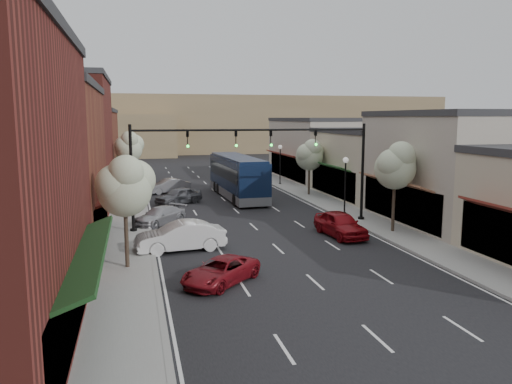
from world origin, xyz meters
TOP-DOWN VIEW (x-y plane):
  - ground at (0.00, 0.00)m, footprint 160.00×160.00m
  - sidewalk_left at (-8.40, 18.50)m, footprint 2.80×73.00m
  - sidewalk_right at (8.40, 18.50)m, footprint 2.80×73.00m
  - curb_left at (-7.00, 18.50)m, footprint 0.25×73.00m
  - curb_right at (7.00, 18.50)m, footprint 0.25×73.00m
  - bldg_left_midnear at (-14.23, 6.00)m, footprint 10.14×14.10m
  - bldg_left_midfar at (-14.24, 20.00)m, footprint 10.14×14.10m
  - bldg_left_far at (-14.22, 36.00)m, footprint 10.14×18.10m
  - bldg_right_midnear at (13.72, 6.00)m, footprint 9.14×12.10m
  - bldg_right_midfar at (13.70, 18.00)m, footprint 9.14×12.10m
  - bldg_right_far at (13.71, 32.00)m, footprint 9.14×16.10m
  - hill_far at (0.00, 90.00)m, footprint 120.00×30.00m
  - hill_near at (-25.00, 78.00)m, footprint 50.00×20.00m
  - signal_mast_right at (5.62, 8.00)m, footprint 8.22×0.46m
  - signal_mast_left at (-5.62, 8.00)m, footprint 8.22×0.46m
  - tree_right_near at (8.35, 3.94)m, footprint 2.85×2.65m
  - tree_right_far at (8.35, 19.94)m, footprint 2.85×2.65m
  - tree_left_near at (-8.25, -0.06)m, footprint 2.85×2.65m
  - tree_left_far at (-8.25, 25.94)m, footprint 2.85×2.65m
  - lamp_post_near at (7.80, 10.50)m, footprint 0.44×0.44m
  - lamp_post_far at (7.80, 28.00)m, footprint 0.44×0.44m
  - coach_bus at (1.46, 20.60)m, footprint 3.20×12.72m
  - red_hatchback at (4.64, 3.96)m, footprint 2.26×4.79m
  - parked_car_a at (-4.20, -3.16)m, footprint 4.33×4.26m
  - parked_car_b at (-5.44, 2.91)m, footprint 5.16×2.28m
  - parked_car_c at (-6.20, 10.19)m, footprint 4.27×4.26m
  - parked_car_d at (-4.20, 18.35)m, footprint 4.50×3.66m
  - parked_car_e at (-4.67, 24.95)m, footprint 4.58×2.84m

SIDE VIEW (x-z plane):
  - ground at x=0.00m, z-range 0.00..0.00m
  - curb_left at x=-7.00m, z-range -0.01..0.16m
  - curb_right at x=7.00m, z-range -0.01..0.16m
  - sidewalk_left at x=-8.40m, z-range 0.00..0.15m
  - sidewalk_right at x=8.40m, z-range 0.00..0.15m
  - parked_car_a at x=-4.20m, z-range 0.00..1.16m
  - parked_car_c at x=-6.20m, z-range 0.00..1.25m
  - parked_car_e at x=-4.67m, z-range 0.00..1.43m
  - parked_car_d at x=-4.20m, z-range 0.00..1.44m
  - red_hatchback at x=4.64m, z-range 0.00..1.58m
  - parked_car_b at x=-5.44m, z-range 0.00..1.65m
  - coach_bus at x=1.46m, z-range 0.07..3.94m
  - lamp_post_near at x=7.80m, z-range 0.79..5.23m
  - lamp_post_far at x=7.80m, z-range 0.79..5.23m
  - bldg_right_midfar at x=13.70m, z-range -0.03..6.37m
  - bldg_right_far at x=13.71m, z-range -0.04..7.36m
  - bldg_right_midnear at x=13.72m, z-range -0.04..7.86m
  - tree_right_far at x=8.35m, z-range 1.28..6.70m
  - hill_near at x=-25.00m, z-range 0.00..8.00m
  - bldg_left_far at x=-14.22m, z-range -0.04..8.36m
  - tree_left_near at x=-8.25m, z-range 1.38..7.07m
  - tree_right_near at x=8.35m, z-range 1.47..7.43m
  - tree_left_far at x=-8.25m, z-range 1.54..7.67m
  - signal_mast_right at x=5.62m, z-range 1.12..8.12m
  - signal_mast_left at x=-5.62m, z-range 1.12..8.12m
  - bldg_left_midnear at x=-14.23m, z-range -0.04..9.36m
  - bldg_left_midfar at x=-14.24m, z-range -0.05..10.85m
  - hill_far at x=0.00m, z-range 0.00..12.00m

